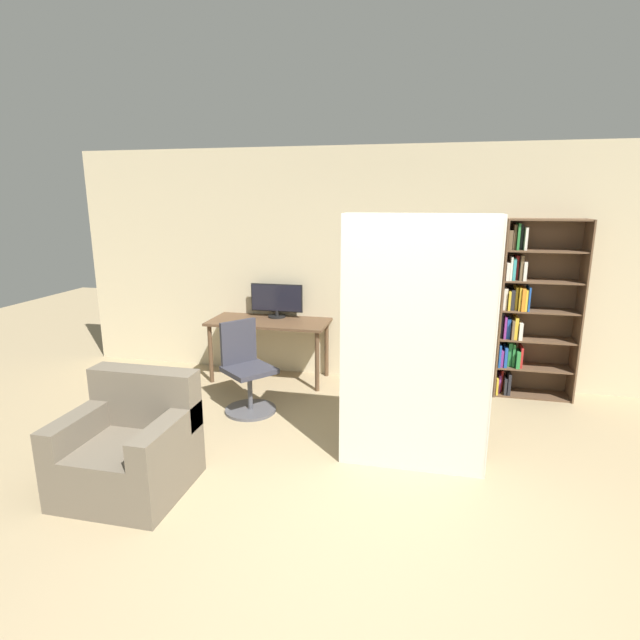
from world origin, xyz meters
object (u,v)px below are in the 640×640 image
object	(u,v)px
monitor	(277,300)
office_chair	(247,376)
armchair	(131,447)
bookshelf	(528,309)
mattress_near	(417,346)

from	to	relation	value
monitor	office_chair	world-z (taller)	monitor
armchair	bookshelf	bearing A→B (deg)	39.68
monitor	bookshelf	world-z (taller)	bookshelf
mattress_near	armchair	distance (m)	2.29
bookshelf	office_chair	bearing A→B (deg)	-158.70
mattress_near	monitor	bearing A→B (deg)	133.24
monitor	armchair	size ratio (longest dim) A/B	0.75
bookshelf	monitor	bearing A→B (deg)	179.73
office_chair	bookshelf	size ratio (longest dim) A/B	0.48
mattress_near	armchair	xyz separation A→B (m)	(-2.03, -0.80, -0.69)
monitor	armchair	bearing A→B (deg)	-96.86
bookshelf	mattress_near	size ratio (longest dim) A/B	0.95
armchair	mattress_near	bearing A→B (deg)	21.54
bookshelf	armchair	distance (m)	4.15
monitor	mattress_near	bearing A→B (deg)	-46.76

